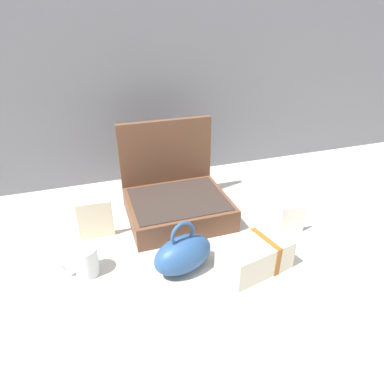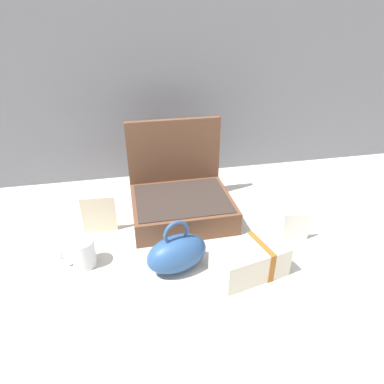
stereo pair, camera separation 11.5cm
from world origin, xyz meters
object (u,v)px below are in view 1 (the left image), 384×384
coffee_mug (85,261)px  info_card_left (293,221)px  poster_card_right (96,221)px  open_suitcase (176,198)px  cream_toiletry_bag (256,255)px  teal_pouch_handbag (183,254)px

coffee_mug → info_card_left: 0.75m
coffee_mug → poster_card_right: 0.19m
open_suitcase → info_card_left: 0.47m
open_suitcase → coffee_mug: 0.45m
cream_toiletry_bag → teal_pouch_handbag: bearing=163.5°
teal_pouch_handbag → info_card_left: teal_pouch_handbag is taller
teal_pouch_handbag → open_suitcase: bearing=78.0°
cream_toiletry_bag → poster_card_right: poster_card_right is taller
info_card_left → poster_card_right: poster_card_right is taller
poster_card_right → info_card_left: bearing=-12.3°
open_suitcase → cream_toiletry_bag: (0.16, -0.40, -0.03)m
teal_pouch_handbag → coffee_mug: teal_pouch_handbag is taller
teal_pouch_handbag → poster_card_right: size_ratio=1.55×
open_suitcase → info_card_left: (0.38, -0.27, -0.02)m
coffee_mug → poster_card_right: poster_card_right is taller
open_suitcase → cream_toiletry_bag: 0.43m
cream_toiletry_bag → info_card_left: 0.26m
coffee_mug → cream_toiletry_bag: bearing=-15.7°
teal_pouch_handbag → cream_toiletry_bag: 0.24m
open_suitcase → poster_card_right: 0.33m
cream_toiletry_bag → coffee_mug: bearing=164.3°
open_suitcase → poster_card_right: bearing=-169.0°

